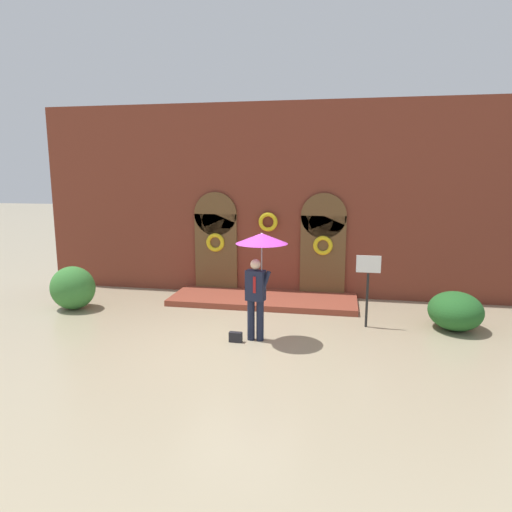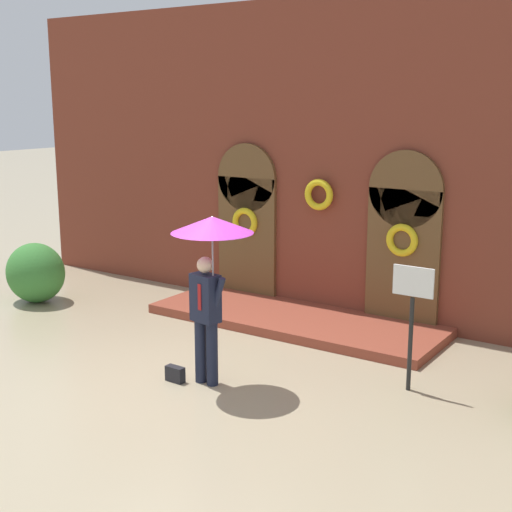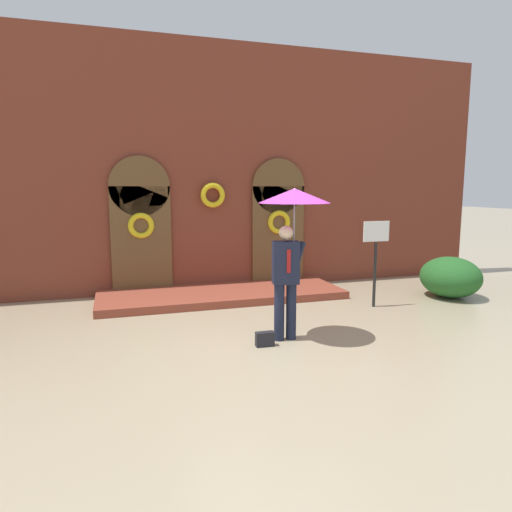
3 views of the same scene
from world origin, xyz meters
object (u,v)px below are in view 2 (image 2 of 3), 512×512
object	(u,v)px
sign_post	(412,308)
shrub_left	(36,273)
person_with_umbrella	(211,249)
handbag	(175,374)

from	to	relation	value
sign_post	shrub_left	distance (m)	7.68
shrub_left	person_with_umbrella	bearing A→B (deg)	-14.63
person_with_umbrella	sign_post	bearing A→B (deg)	29.96
shrub_left	sign_post	bearing A→B (deg)	-0.42
shrub_left	handbag	bearing A→B (deg)	-18.23
sign_post	shrub_left	size ratio (longest dim) A/B	1.45
handbag	shrub_left	size ratio (longest dim) A/B	0.24
person_with_umbrella	handbag	size ratio (longest dim) A/B	8.44
person_with_umbrella	sign_post	size ratio (longest dim) A/B	1.37
person_with_umbrella	shrub_left	xyz separation A→B (m)	(-5.34, 1.39, -1.33)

